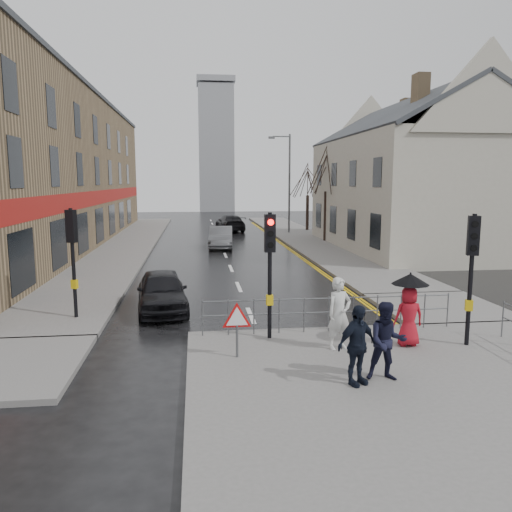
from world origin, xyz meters
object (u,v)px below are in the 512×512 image
object	(u,v)px
pedestrian_b	(387,341)
car_parked	(162,291)
pedestrian_with_umbrella	(409,305)
pedestrian_a	(339,313)
car_mid	(221,237)
pedestrian_d	(357,345)

from	to	relation	value
pedestrian_b	car_parked	distance (m)	8.67
pedestrian_with_umbrella	car_parked	xyz separation A→B (m)	(-6.56, 4.87, -0.53)
pedestrian_a	car_mid	bearing A→B (deg)	76.83
pedestrian_b	car_mid	world-z (taller)	pedestrian_b
pedestrian_a	pedestrian_b	distance (m)	2.12
pedestrian_d	car_parked	world-z (taller)	pedestrian_d
pedestrian_with_umbrella	car_mid	xyz separation A→B (m)	(-3.74, 20.69, -0.51)
pedestrian_d	car_parked	bearing A→B (deg)	97.01
pedestrian_d	car_mid	distance (m)	23.00
pedestrian_with_umbrella	car_parked	size ratio (longest dim) A/B	0.47
pedestrian_a	pedestrian_with_umbrella	distance (m)	1.85
pedestrian_with_umbrella	pedestrian_a	bearing A→B (deg)	-179.16
pedestrian_with_umbrella	car_mid	bearing A→B (deg)	100.25
pedestrian_b	pedestrian_with_umbrella	distance (m)	2.55
pedestrian_with_umbrella	car_mid	size ratio (longest dim) A/B	0.44
pedestrian_with_umbrella	car_parked	distance (m)	8.18
pedestrian_with_umbrella	pedestrian_d	xyz separation A→B (m)	(-2.12, -2.25, -0.23)
pedestrian_b	pedestrian_d	world-z (taller)	pedestrian_b
car_parked	pedestrian_with_umbrella	bearing A→B (deg)	-42.33
pedestrian_a	car_parked	distance (m)	6.80
pedestrian_a	car_parked	size ratio (longest dim) A/B	0.46
pedestrian_b	pedestrian_with_umbrella	size ratio (longest dim) A/B	0.90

